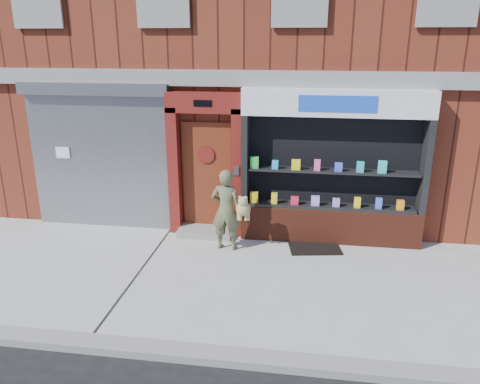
# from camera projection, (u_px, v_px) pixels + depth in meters

# --- Properties ---
(ground) EXTENTS (80.00, 80.00, 0.00)m
(ground) POSITION_uv_depth(u_px,v_px,m) (227.00, 277.00, 7.96)
(ground) COLOR #9E9E99
(ground) RESTS_ON ground
(curb) EXTENTS (60.00, 0.30, 0.12)m
(curb) POSITION_uv_depth(u_px,v_px,m) (198.00, 354.00, 5.92)
(curb) COLOR gray
(curb) RESTS_ON ground
(building) EXTENTS (12.00, 8.16, 8.00)m
(building) POSITION_uv_depth(u_px,v_px,m) (265.00, 33.00, 12.34)
(building) COLOR maroon
(building) RESTS_ON ground
(shutter_bay) EXTENTS (3.10, 0.30, 3.04)m
(shutter_bay) POSITION_uv_depth(u_px,v_px,m) (100.00, 148.00, 9.65)
(shutter_bay) COLOR gray
(shutter_bay) RESTS_ON ground
(red_door_bay) EXTENTS (1.52, 0.58, 2.90)m
(red_door_bay) POSITION_uv_depth(u_px,v_px,m) (206.00, 165.00, 9.35)
(red_door_bay) COLOR #611410
(red_door_bay) RESTS_ON ground
(pharmacy_bay) EXTENTS (3.50, 0.41, 3.00)m
(pharmacy_bay) POSITION_uv_depth(u_px,v_px,m) (332.00, 175.00, 8.99)
(pharmacy_bay) COLOR maroon
(pharmacy_bay) RESTS_ON ground
(woman) EXTENTS (0.78, 0.42, 1.58)m
(woman) POSITION_uv_depth(u_px,v_px,m) (228.00, 210.00, 8.81)
(woman) COLOR brown
(woman) RESTS_ON ground
(doormat) EXTENTS (1.07, 0.83, 0.02)m
(doormat) POSITION_uv_depth(u_px,v_px,m) (314.00, 247.00, 9.06)
(doormat) COLOR black
(doormat) RESTS_ON ground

